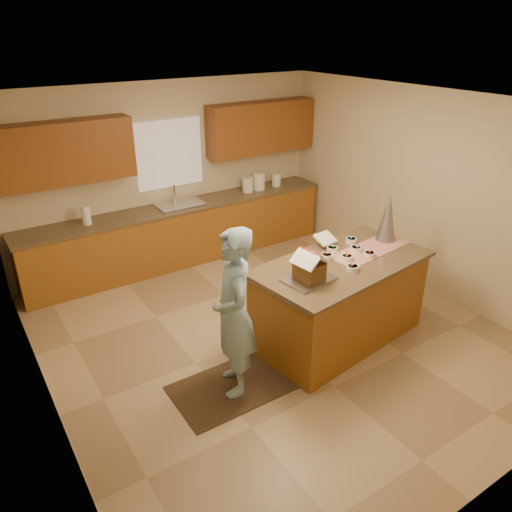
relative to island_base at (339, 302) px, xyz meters
name	(u,v)px	position (x,y,z in m)	size (l,w,h in m)	color
floor	(272,334)	(-0.62, 0.47, -0.48)	(5.50, 5.50, 0.00)	tan
ceiling	(276,104)	(-0.62, 0.47, 2.22)	(5.50, 5.50, 0.00)	silver
wall_back	(170,173)	(-0.62, 3.22, 0.87)	(5.50, 5.50, 0.00)	beige
wall_front	(508,364)	(-0.62, -2.28, 0.87)	(5.50, 5.50, 0.00)	beige
wall_left	(32,295)	(-3.12, 0.47, 0.87)	(5.50, 5.50, 0.00)	beige
wall_right	(425,192)	(1.88, 0.47, 0.87)	(5.50, 5.50, 0.00)	beige
stone_accent	(59,352)	(-3.10, -0.33, 0.77)	(2.50, 2.50, 0.00)	gray
window_curtain	(169,154)	(-0.62, 3.19, 1.17)	(1.05, 0.03, 1.00)	white
back_counter_base	(182,235)	(-0.62, 2.92, -0.04)	(4.80, 0.60, 0.88)	#8F571D
back_counter_top	(180,207)	(-0.62, 2.92, 0.42)	(4.85, 0.63, 0.04)	brown
upper_cabinet_left	(61,153)	(-2.17, 3.04, 1.42)	(1.85, 0.35, 0.80)	brown
upper_cabinet_right	(261,127)	(0.93, 3.04, 1.42)	(1.85, 0.35, 0.80)	brown
sink	(180,207)	(-0.62, 2.92, 0.41)	(0.70, 0.45, 0.12)	silver
faucet	(174,193)	(-0.62, 3.10, 0.58)	(0.03, 0.03, 0.28)	silver
island_base	(339,302)	(0.00, 0.00, 0.00)	(1.98, 0.99, 0.97)	#8F571D
island_top	(343,263)	(0.00, 0.00, 0.51)	(2.06, 1.08, 0.04)	brown
table_runner	(370,249)	(0.49, 0.06, 0.53)	(1.10, 0.40, 0.01)	red
baking_tray	(309,279)	(-0.59, -0.13, 0.54)	(0.51, 0.37, 0.03)	silver
cookbook	(325,238)	(0.11, 0.43, 0.63)	(0.24, 0.02, 0.20)	white
tinsel_tree	(388,217)	(0.84, 0.16, 0.83)	(0.24, 0.24, 0.60)	silver
rug	(231,387)	(-1.53, -0.09, -0.48)	(1.19, 0.78, 0.01)	black
boy	(234,313)	(-1.48, -0.09, 0.41)	(0.64, 0.42, 1.76)	#8DB6C9
canister_a	(248,185)	(0.59, 2.92, 0.56)	(0.17, 0.17, 0.24)	white
canister_b	(259,181)	(0.81, 2.92, 0.58)	(0.20, 0.20, 0.28)	white
canister_c	(276,180)	(1.16, 2.92, 0.55)	(0.15, 0.15, 0.22)	white
paper_towel	(86,215)	(-2.01, 2.92, 0.57)	(0.12, 0.12, 0.26)	white
gingerbread_house	(309,268)	(-0.59, -0.13, 0.67)	(0.34, 0.34, 0.31)	brown
candy_bowls	(343,254)	(0.10, 0.11, 0.56)	(0.82, 0.68, 0.06)	red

